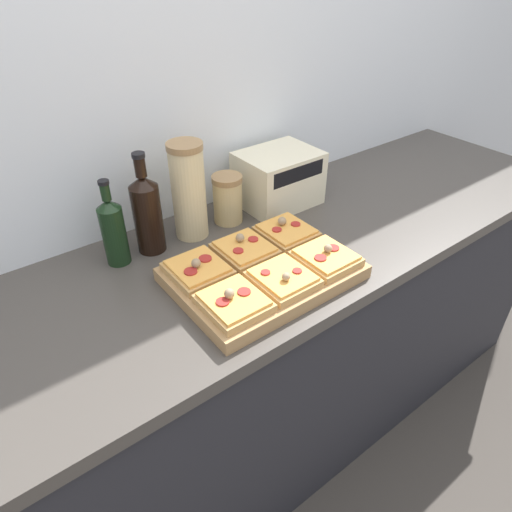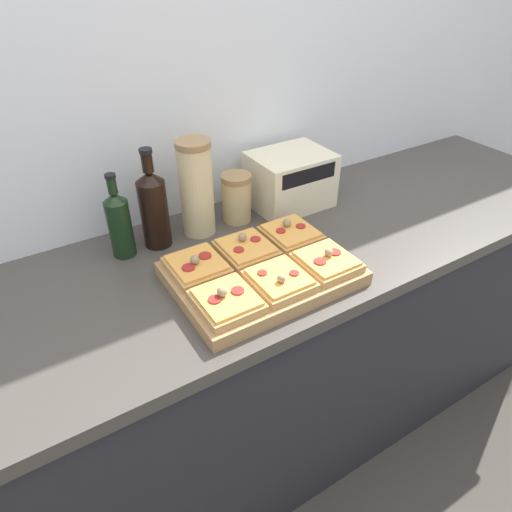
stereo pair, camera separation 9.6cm
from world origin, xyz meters
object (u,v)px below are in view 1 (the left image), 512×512
Objects in this scene: grain_jar_short at (228,199)px; grain_jar_tall at (189,191)px; wine_bottle at (147,213)px; toaster_oven at (278,178)px; olive_oil_bottle at (113,230)px; cutting_board at (263,273)px.

grain_jar_tall is at bearing -180.00° from grain_jar_short.
grain_jar_short is at bearing 0.00° from grain_jar_tall.
toaster_oven is at bearing -0.10° from wine_bottle.
olive_oil_bottle is 0.24m from grain_jar_tall.
olive_oil_bottle reaches higher than cutting_board.
cutting_board is 0.37m from wine_bottle.
grain_jar_short reaches higher than cutting_board.
grain_jar_tall is 0.15m from grain_jar_short.
grain_jar_tall reaches higher than toaster_oven.
wine_bottle is at bearing -180.00° from grain_jar_short.
grain_jar_short is 0.21m from toaster_oven.
wine_bottle is 1.07× the size of toaster_oven.
grain_jar_tall is at bearing 179.86° from toaster_oven.
wine_bottle reaches higher than cutting_board.
grain_jar_tall reaches higher than grain_jar_short.
wine_bottle is at bearing 179.90° from toaster_oven.
wine_bottle is (-0.17, 0.31, 0.10)m from cutting_board.
cutting_board is 0.34m from grain_jar_tall.
wine_bottle is 0.27m from grain_jar_short.
toaster_oven is at bearing 45.22° from cutting_board.
olive_oil_bottle is at bearing 180.00° from wine_bottle.
olive_oil_bottle reaches higher than toaster_oven.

